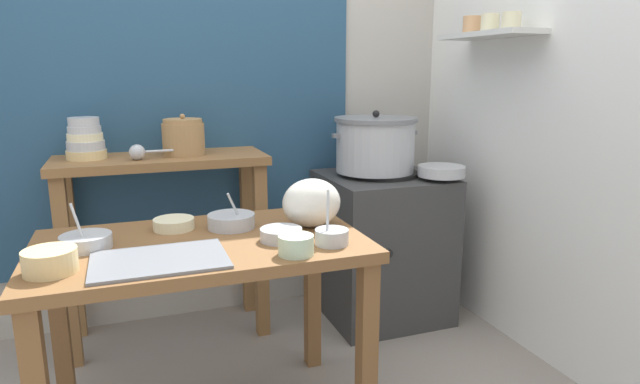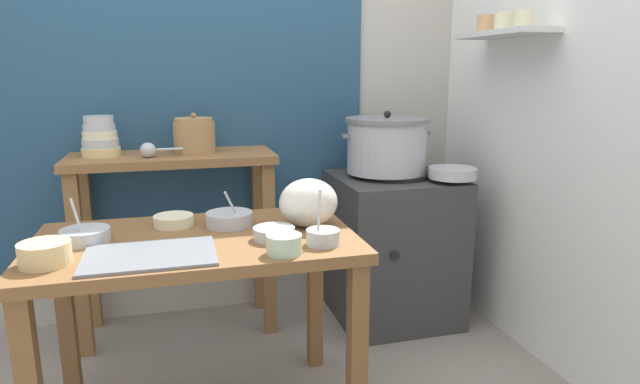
{
  "view_description": "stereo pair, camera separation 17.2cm",
  "coord_description": "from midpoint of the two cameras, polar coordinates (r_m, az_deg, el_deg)",
  "views": [
    {
      "loc": [
        -0.37,
        -1.74,
        1.28
      ],
      "look_at": [
        0.34,
        0.19,
        0.82
      ],
      "focal_mm": 30.11,
      "sensor_mm": 36.0,
      "label": 1
    },
    {
      "loc": [
        -0.2,
        -1.79,
        1.28
      ],
      "look_at": [
        0.34,
        0.19,
        0.82
      ],
      "focal_mm": 30.11,
      "sensor_mm": 36.0,
      "label": 2
    }
  ],
  "objects": [
    {
      "name": "prep_bowl_5",
      "position": [
        2.02,
        -7.22,
        -2.81
      ],
      "size": [
        0.17,
        0.17,
        0.14
      ],
      "color": "#B7BABF",
      "rests_on": "prep_table"
    },
    {
      "name": "stove_block",
      "position": [
        2.87,
        9.41,
        -5.77
      ],
      "size": [
        0.6,
        0.61,
        0.78
      ],
      "color": "#383838",
      "rests_on": "ground"
    },
    {
      "name": "back_shelf_table",
      "position": [
        2.67,
        -13.41,
        -0.78
      ],
      "size": [
        0.96,
        0.4,
        0.9
      ],
      "color": "olive",
      "rests_on": "ground"
    },
    {
      "name": "clay_pot",
      "position": [
        2.62,
        -11.39,
        5.85
      ],
      "size": [
        0.19,
        0.19,
        0.19
      ],
      "color": "#A37A4C",
      "rests_on": "back_shelf_table"
    },
    {
      "name": "wide_pan",
      "position": [
        2.69,
        15.71,
        1.96
      ],
      "size": [
        0.23,
        0.23,
        0.05
      ],
      "primitive_type": "cylinder",
      "color": "#B7BABF",
      "rests_on": "stove_block"
    },
    {
      "name": "plastic_bag",
      "position": [
        1.98,
        1.25,
        -1.16
      ],
      "size": [
        0.22,
        0.17,
        0.18
      ],
      "primitive_type": "ellipsoid",
      "color": "silver",
      "rests_on": "prep_table"
    },
    {
      "name": "wall_right",
      "position": [
        2.59,
        25.77,
        11.83
      ],
      "size": [
        0.3,
        3.2,
        2.6
      ],
      "color": "white",
      "rests_on": "ground"
    },
    {
      "name": "prep_bowl_6",
      "position": [
        1.79,
        3.07,
        -4.72
      ],
      "size": [
        0.11,
        0.11,
        0.18
      ],
      "color": "#B7BABF",
      "rests_on": "prep_table"
    },
    {
      "name": "prep_table",
      "position": [
        1.94,
        -10.35,
        -7.9
      ],
      "size": [
        1.1,
        0.66,
        0.72
      ],
      "color": "brown",
      "rests_on": "ground"
    },
    {
      "name": "prep_bowl_4",
      "position": [
        2.05,
        -13.0,
        -2.94
      ],
      "size": [
        0.15,
        0.15,
        0.04
      ],
      "color": "beige",
      "rests_on": "prep_table"
    },
    {
      "name": "prep_bowl_1",
      "position": [
        1.94,
        -21.4,
        -4.29
      ],
      "size": [
        0.16,
        0.16,
        0.15
      ],
      "color": "#B7BABF",
      "rests_on": "prep_table"
    },
    {
      "name": "bowl_stack_enamel",
      "position": [
        2.66,
        -20.64,
        5.37
      ],
      "size": [
        0.17,
        0.17,
        0.19
      ],
      "color": "#E5C684",
      "rests_on": "back_shelf_table"
    },
    {
      "name": "prep_bowl_0",
      "position": [
        1.76,
        -24.76,
        -5.91
      ],
      "size": [
        0.15,
        0.15,
        0.07
      ],
      "color": "#E5C684",
      "rests_on": "prep_table"
    },
    {
      "name": "ladle",
      "position": [
        2.54,
        -15.78,
        4.31
      ],
      "size": [
        0.25,
        0.07,
        0.07
      ],
      "color": "#B7BABF",
      "rests_on": "back_shelf_table"
    },
    {
      "name": "wall_back",
      "position": [
        2.89,
        -8.23,
        12.93
      ],
      "size": [
        4.4,
        0.12,
        2.6
      ],
      "color": "#B2ADA3",
      "rests_on": "ground"
    },
    {
      "name": "prep_bowl_2",
      "position": [
        1.69,
        -0.93,
        -5.53
      ],
      "size": [
        0.11,
        0.11,
        0.06
      ],
      "color": "#B7D1AD",
      "rests_on": "prep_table"
    },
    {
      "name": "prep_bowl_3",
      "position": [
        1.84,
        -2.24,
        -4.38
      ],
      "size": [
        0.14,
        0.14,
        0.04
      ],
      "color": "#B7BABF",
      "rests_on": "prep_table"
    },
    {
      "name": "steamer_pot",
      "position": [
        2.75,
        8.88,
        4.94
      ],
      "size": [
        0.47,
        0.42,
        0.31
      ],
      "color": "#B7BABF",
      "rests_on": "stove_block"
    },
    {
      "name": "serving_tray",
      "position": [
        1.73,
        -14.91,
        -6.55
      ],
      "size": [
        0.4,
        0.28,
        0.01
      ],
      "primitive_type": "cube",
      "color": "slate",
      "rests_on": "prep_table"
    }
  ]
}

